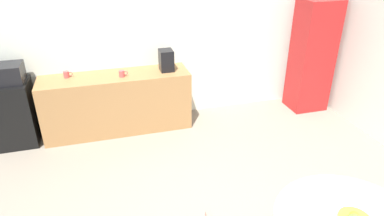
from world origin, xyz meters
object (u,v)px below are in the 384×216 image
(mug_white, at_px, (67,74))
(coffee_maker, at_px, (166,60))
(mini_fridge, at_px, (14,114))
(mug_green, at_px, (122,74))
(locker_cabinet, at_px, (312,56))
(microwave, at_px, (4,74))
(mug_red, at_px, (167,68))

(mug_white, bearing_deg, coffee_maker, -3.84)
(mini_fridge, relative_size, mug_green, 7.29)
(locker_cabinet, relative_size, mug_white, 14.49)
(mug_green, bearing_deg, mini_fridge, 176.76)
(microwave, height_order, mug_white, microwave)
(locker_cabinet, bearing_deg, coffee_maker, 177.68)
(mini_fridge, relative_size, coffee_maker, 2.94)
(mug_red, bearing_deg, mug_green, -177.12)
(mini_fridge, distance_m, mug_red, 2.29)
(coffee_maker, bearing_deg, mug_white, 176.16)
(locker_cabinet, relative_size, mug_green, 14.49)
(microwave, distance_m, coffee_maker, 2.23)
(locker_cabinet, distance_m, mug_white, 3.93)
(mug_red, bearing_deg, mug_white, 174.09)
(mini_fridge, height_order, mug_red, mug_red)
(microwave, xyz_separation_m, coffee_maker, (2.23, 0.00, -0.01))
(mug_green, bearing_deg, coffee_maker, 7.37)
(microwave, relative_size, mug_green, 3.72)
(mini_fridge, relative_size, microwave, 1.96)
(microwave, bearing_deg, mug_red, -1.37)
(mini_fridge, xyz_separation_m, mug_green, (1.55, -0.09, 0.48))
(microwave, xyz_separation_m, mug_white, (0.78, 0.10, -0.12))
(microwave, relative_size, coffee_maker, 1.50)
(coffee_maker, bearing_deg, microwave, 180.00)
(mug_red, bearing_deg, locker_cabinet, -1.08)
(mini_fridge, xyz_separation_m, mug_white, (0.78, 0.10, 0.48))
(locker_cabinet, height_order, mug_green, locker_cabinet)
(microwave, bearing_deg, mug_green, -3.24)
(mug_white, relative_size, mug_red, 1.00)
(microwave, xyz_separation_m, mug_green, (1.55, -0.09, -0.12))
(microwave, height_order, mug_red, microwave)
(mini_fridge, xyz_separation_m, microwave, (0.00, 0.00, 0.60))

